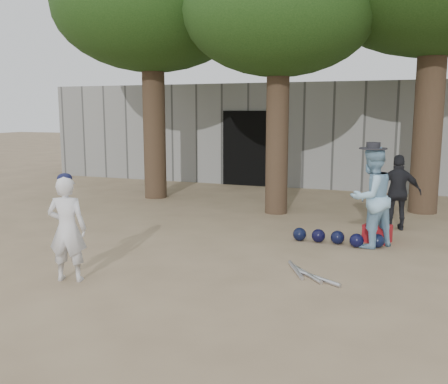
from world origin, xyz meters
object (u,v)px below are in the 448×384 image
at_px(spectator_blue, 371,197).
at_px(spectator_dark, 398,193).
at_px(boy_player, 67,229).
at_px(red_bag, 377,233).

height_order(spectator_blue, spectator_dark, spectator_blue).
xyz_separation_m(boy_player, spectator_blue, (3.54, 3.12, 0.13)).
bearing_deg(boy_player, spectator_dark, -146.76).
xyz_separation_m(spectator_blue, red_bag, (0.11, 0.34, -0.67)).
bearing_deg(spectator_dark, red_bag, 66.77).
xyz_separation_m(spectator_dark, red_bag, (-0.27, -1.07, -0.55)).
xyz_separation_m(spectator_blue, spectator_dark, (0.38, 1.42, -0.12)).
height_order(boy_player, spectator_dark, spectator_dark).
bearing_deg(spectator_blue, red_bag, -157.04).
bearing_deg(boy_player, spectator_blue, -154.53).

